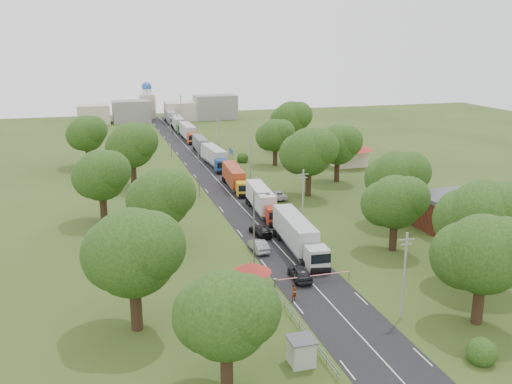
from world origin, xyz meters
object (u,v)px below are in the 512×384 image
object	(u,v)px
car_lane_front	(300,273)
truck_0	(298,235)
guard_booth	(252,273)
info_sign	(231,154)
pedestrian_near	(294,293)
car_lane_mid	(259,246)
boom_barrier	(302,278)

from	to	relation	value
car_lane_front	truck_0	bearing A→B (deg)	-104.58
guard_booth	info_sign	size ratio (longest dim) A/B	1.07
info_sign	pedestrian_near	distance (m)	64.13
guard_booth	car_lane_front	world-z (taller)	guard_booth
car_lane_mid	info_sign	bearing A→B (deg)	-102.20
boom_barrier	car_lane_mid	xyz separation A→B (m)	(-1.64, 11.52, -0.13)
boom_barrier	pedestrian_near	bearing A→B (deg)	-121.47
car_lane_mid	pedestrian_near	distance (m)	15.03
pedestrian_near	guard_booth	bearing A→B (deg)	103.72
truck_0	car_lane_mid	xyz separation A→B (m)	(-4.82, 1.49, -1.53)
truck_0	info_sign	bearing A→B (deg)	86.13
truck_0	car_lane_front	distance (m)	9.11
guard_booth	car_lane_front	distance (m)	6.52
boom_barrier	info_sign	distance (m)	60.39
guard_booth	truck_0	distance (m)	13.49
info_sign	pedestrian_near	size ratio (longest dim) A/B	2.26
boom_barrier	car_lane_front	world-z (taller)	car_lane_front
info_sign	boom_barrier	bearing A→B (deg)	-96.24
truck_0	car_lane_front	bearing A→B (deg)	-108.27
info_sign	car_lane_mid	xyz separation A→B (m)	(-8.20, -48.48, -2.24)
boom_barrier	car_lane_mid	bearing A→B (deg)	98.11
guard_booth	boom_barrier	bearing A→B (deg)	0.01
car_lane_mid	pedestrian_near	size ratio (longest dim) A/B	2.54
car_lane_front	pedestrian_near	world-z (taller)	pedestrian_near
info_sign	truck_0	world-z (taller)	truck_0
guard_booth	info_sign	distance (m)	61.27
car_lane_front	boom_barrier	bearing A→B (deg)	80.29
boom_barrier	guard_booth	size ratio (longest dim) A/B	2.10
truck_0	pedestrian_near	world-z (taller)	truck_0
car_lane_mid	pedestrian_near	bearing A→B (deg)	85.49
truck_0	guard_booth	bearing A→B (deg)	-131.94
info_sign	truck_0	bearing A→B (deg)	-93.87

